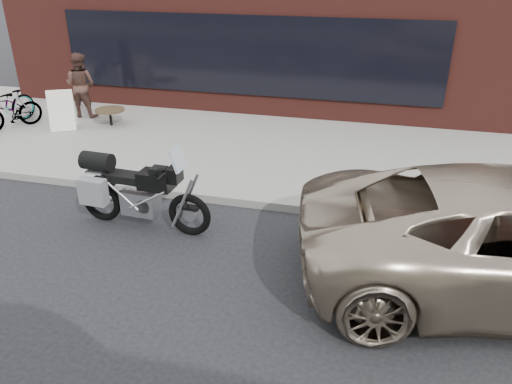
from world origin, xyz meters
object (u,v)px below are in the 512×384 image
bicycle_rear (10,110)px  cafe_table (110,110)px  sandwich_sign (62,109)px  cafe_patron_left (81,85)px  motorcycle (133,191)px  bicycle_front (0,106)px

bicycle_rear → cafe_table: bearing=50.5°
bicycle_rear → cafe_table: 2.36m
sandwich_sign → cafe_patron_left: bearing=66.2°
motorcycle → cafe_table: bearing=126.7°
sandwich_sign → cafe_patron_left: size_ratio=0.58×
bicycle_front → motorcycle: bearing=-17.1°
bicycle_rear → sandwich_sign: (1.20, 0.34, 0.02)m
bicycle_front → cafe_patron_left: 2.00m
bicycle_front → sandwich_sign: 1.60m
motorcycle → cafe_patron_left: bearing=132.2°
sandwich_sign → cafe_patron_left: 1.11m
bicycle_front → bicycle_rear: size_ratio=1.26×
sandwich_sign → motorcycle: bearing=-72.7°
motorcycle → bicycle_front: motorcycle is taller
bicycle_rear → cafe_patron_left: (1.12, 1.39, 0.36)m
bicycle_front → sandwich_sign: size_ratio=2.03×
motorcycle → cafe_patron_left: (-3.92, 4.84, 0.34)m
sandwich_sign → cafe_table: (1.00, 0.50, -0.10)m
sandwich_sign → cafe_patron_left: (-0.08, 1.05, 0.35)m
bicycle_rear → sandwich_sign: size_ratio=1.61×
cafe_patron_left → cafe_table: bearing=151.0°
sandwich_sign → cafe_table: size_ratio=1.32×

